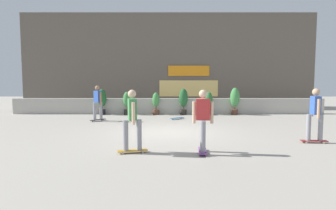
{
  "coord_description": "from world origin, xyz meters",
  "views": [
    {
      "loc": [
        -0.02,
        -10.54,
        1.94
      ],
      "look_at": [
        0.0,
        1.5,
        0.9
      ],
      "focal_mm": 30.45,
      "sensor_mm": 36.0,
      "label": 1
    }
  ],
  "objects_px": {
    "skater_by_wall_left": "(202,118)",
    "skater_far_right": "(132,118)",
    "potted_plant_2": "(155,103)",
    "potted_plant_0": "(101,100)",
    "potted_plant_3": "(183,100)",
    "potted_plant_4": "(208,102)",
    "potted_plant_1": "(126,102)",
    "potted_plant_5": "(234,99)",
    "skater_mid_plaza": "(97,102)",
    "skater_by_wall_right": "(314,113)",
    "skateboard_near_camera": "(177,118)"
  },
  "relations": [
    {
      "from": "potted_plant_1",
      "to": "skateboard_near_camera",
      "type": "height_order",
      "value": "potted_plant_1"
    },
    {
      "from": "potted_plant_0",
      "to": "skater_mid_plaza",
      "type": "xyz_separation_m",
      "value": [
        0.39,
        -2.58,
        0.1
      ]
    },
    {
      "from": "potted_plant_3",
      "to": "potted_plant_5",
      "type": "xyz_separation_m",
      "value": [
        2.92,
        0.0,
        0.03
      ]
    },
    {
      "from": "potted_plant_5",
      "to": "skater_by_wall_right",
      "type": "bearing_deg",
      "value": -84.16
    },
    {
      "from": "skater_mid_plaza",
      "to": "skater_by_wall_left",
      "type": "distance_m",
      "value": 7.4
    },
    {
      "from": "potted_plant_3",
      "to": "skater_by_wall_right",
      "type": "xyz_separation_m",
      "value": [
        3.67,
        -7.36,
        0.08
      ]
    },
    {
      "from": "skater_by_wall_left",
      "to": "skateboard_near_camera",
      "type": "height_order",
      "value": "skater_by_wall_left"
    },
    {
      "from": "potted_plant_5",
      "to": "potted_plant_2",
      "type": "bearing_deg",
      "value": -180.0
    },
    {
      "from": "skateboard_near_camera",
      "to": "potted_plant_4",
      "type": "bearing_deg",
      "value": 46.16
    },
    {
      "from": "potted_plant_5",
      "to": "potted_plant_4",
      "type": "bearing_deg",
      "value": 180.0
    },
    {
      "from": "potted_plant_0",
      "to": "potted_plant_5",
      "type": "height_order",
      "value": "potted_plant_5"
    },
    {
      "from": "potted_plant_5",
      "to": "skater_by_wall_left",
      "type": "xyz_separation_m",
      "value": [
        -2.87,
        -8.62,
        0.05
      ]
    },
    {
      "from": "potted_plant_1",
      "to": "potted_plant_5",
      "type": "height_order",
      "value": "potted_plant_5"
    },
    {
      "from": "potted_plant_1",
      "to": "potted_plant_5",
      "type": "distance_m",
      "value": 6.13
    },
    {
      "from": "potted_plant_1",
      "to": "skater_by_wall_left",
      "type": "bearing_deg",
      "value": -69.32
    },
    {
      "from": "potted_plant_0",
      "to": "skater_mid_plaza",
      "type": "relative_size",
      "value": 0.86
    },
    {
      "from": "skater_by_wall_right",
      "to": "skater_far_right",
      "type": "xyz_separation_m",
      "value": [
        -5.5,
        -1.24,
        0.0
      ]
    },
    {
      "from": "skater_by_wall_left",
      "to": "skater_far_right",
      "type": "bearing_deg",
      "value": 179.25
    },
    {
      "from": "potted_plant_5",
      "to": "potted_plant_0",
      "type": "bearing_deg",
      "value": 180.0
    },
    {
      "from": "potted_plant_1",
      "to": "skater_by_wall_right",
      "type": "bearing_deg",
      "value": -46.93
    },
    {
      "from": "potted_plant_2",
      "to": "skater_far_right",
      "type": "distance_m",
      "value": 8.6
    },
    {
      "from": "potted_plant_0",
      "to": "skateboard_near_camera",
      "type": "height_order",
      "value": "potted_plant_0"
    },
    {
      "from": "potted_plant_3",
      "to": "skater_mid_plaza",
      "type": "bearing_deg",
      "value": -148.58
    },
    {
      "from": "potted_plant_1",
      "to": "potted_plant_2",
      "type": "relative_size",
      "value": 1.03
    },
    {
      "from": "skater_mid_plaza",
      "to": "skater_far_right",
      "type": "bearing_deg",
      "value": -68.21
    },
    {
      "from": "potted_plant_0",
      "to": "skater_mid_plaza",
      "type": "height_order",
      "value": "skater_mid_plaza"
    },
    {
      "from": "skater_by_wall_left",
      "to": "skateboard_near_camera",
      "type": "xyz_separation_m",
      "value": [
        -0.46,
        6.68,
        -0.88
      ]
    },
    {
      "from": "potted_plant_3",
      "to": "potted_plant_4",
      "type": "height_order",
      "value": "potted_plant_3"
    },
    {
      "from": "potted_plant_1",
      "to": "potted_plant_2",
      "type": "height_order",
      "value": "potted_plant_1"
    },
    {
      "from": "potted_plant_2",
      "to": "potted_plant_0",
      "type": "bearing_deg",
      "value": 180.0
    },
    {
      "from": "potted_plant_4",
      "to": "skater_mid_plaza",
      "type": "height_order",
      "value": "skater_mid_plaza"
    },
    {
      "from": "potted_plant_5",
      "to": "skater_mid_plaza",
      "type": "xyz_separation_m",
      "value": [
        -7.15,
        -2.58,
        0.05
      ]
    },
    {
      "from": "potted_plant_4",
      "to": "skater_by_wall_left",
      "type": "distance_m",
      "value": 8.74
    },
    {
      "from": "skater_far_right",
      "to": "skateboard_near_camera",
      "type": "height_order",
      "value": "skater_far_right"
    },
    {
      "from": "potted_plant_4",
      "to": "skater_mid_plaza",
      "type": "bearing_deg",
      "value": -155.52
    },
    {
      "from": "potted_plant_0",
      "to": "potted_plant_3",
      "type": "distance_m",
      "value": 4.62
    },
    {
      "from": "potted_plant_0",
      "to": "potted_plant_3",
      "type": "height_order",
      "value": "potted_plant_3"
    },
    {
      "from": "potted_plant_1",
      "to": "skater_far_right",
      "type": "distance_m",
      "value": 8.71
    },
    {
      "from": "potted_plant_0",
      "to": "potted_plant_2",
      "type": "height_order",
      "value": "potted_plant_0"
    },
    {
      "from": "potted_plant_1",
      "to": "potted_plant_3",
      "type": "relative_size",
      "value": 0.88
    },
    {
      "from": "skater_by_wall_right",
      "to": "skateboard_near_camera",
      "type": "relative_size",
      "value": 2.26
    },
    {
      "from": "potted_plant_1",
      "to": "skater_mid_plaza",
      "type": "distance_m",
      "value": 2.79
    },
    {
      "from": "potted_plant_5",
      "to": "skater_by_wall_right",
      "type": "height_order",
      "value": "skater_by_wall_right"
    },
    {
      "from": "potted_plant_5",
      "to": "potted_plant_1",
      "type": "bearing_deg",
      "value": 180.0
    },
    {
      "from": "potted_plant_4",
      "to": "skater_by_wall_right",
      "type": "bearing_deg",
      "value": -73.16
    },
    {
      "from": "potted_plant_0",
      "to": "potted_plant_4",
      "type": "bearing_deg",
      "value": 0.0
    },
    {
      "from": "skater_by_wall_right",
      "to": "potted_plant_4",
      "type": "bearing_deg",
      "value": 106.84
    },
    {
      "from": "skater_by_wall_left",
      "to": "skater_far_right",
      "type": "distance_m",
      "value": 1.87
    },
    {
      "from": "skater_by_wall_left",
      "to": "potted_plant_1",
      "type": "bearing_deg",
      "value": 110.68
    },
    {
      "from": "potted_plant_2",
      "to": "skater_far_right",
      "type": "xyz_separation_m",
      "value": [
        -0.27,
        -8.6,
        0.25
      ]
    }
  ]
}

